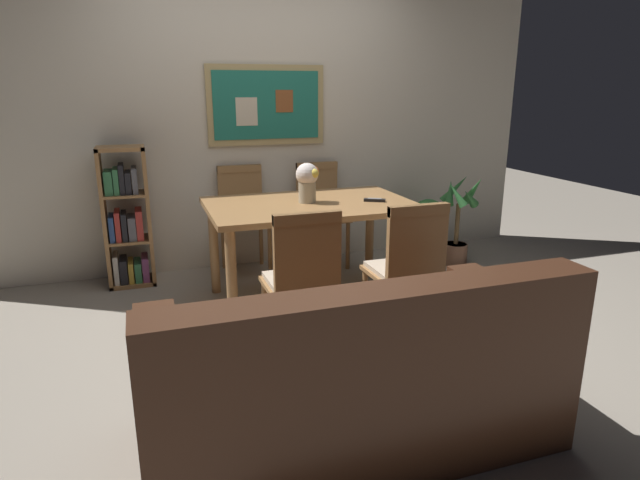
{
  "coord_description": "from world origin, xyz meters",
  "views": [
    {
      "loc": [
        -1.03,
        -3.12,
        1.55
      ],
      "look_at": [
        -0.01,
        -0.13,
        0.65
      ],
      "focal_mm": 29.98,
      "sensor_mm": 36.0,
      "label": 1
    }
  ],
  "objects": [
    {
      "name": "leather_couch",
      "position": [
        -0.21,
        -1.2,
        0.31
      ],
      "size": [
        1.8,
        0.84,
        0.84
      ],
      "color": "#472819",
      "rests_on": "ground_plane"
    },
    {
      "name": "ground_plane",
      "position": [
        0.0,
        0.0,
        0.0
      ],
      "size": [
        12.0,
        12.0,
        0.0
      ],
      "primitive_type": "plane",
      "color": "gray"
    },
    {
      "name": "flower_vase",
      "position": [
        0.11,
        0.49,
        0.92
      ],
      "size": [
        0.17,
        0.17,
        0.28
      ],
      "color": "tan",
      "rests_on": "dining_table"
    },
    {
      "name": "wall_back_with_painting",
      "position": [
        0.0,
        1.55,
        1.3
      ],
      "size": [
        5.2,
        0.14,
        2.6
      ],
      "color": "beige",
      "rests_on": "ground_plane"
    },
    {
      "name": "dining_chair_far_right",
      "position": [
        0.49,
        1.31,
        0.54
      ],
      "size": [
        0.4,
        0.41,
        0.91
      ],
      "color": "#9E7042",
      "rests_on": "ground_plane"
    },
    {
      "name": "potted_ivy",
      "position": [
        1.51,
        1.16,
        0.31
      ],
      "size": [
        0.34,
        0.34,
        0.56
      ],
      "color": "#4C4742",
      "rests_on": "ground_plane"
    },
    {
      "name": "potted_palm",
      "position": [
        1.65,
        0.88,
        0.37
      ],
      "size": [
        0.34,
        0.37,
        0.83
      ],
      "color": "brown",
      "rests_on": "ground_plane"
    },
    {
      "name": "dining_chair_near_right",
      "position": [
        0.47,
        -0.38,
        0.54
      ],
      "size": [
        0.4,
        0.41,
        0.91
      ],
      "color": "#9E7042",
      "rests_on": "ground_plane"
    },
    {
      "name": "bookshelf",
      "position": [
        -1.15,
        1.29,
        0.52
      ],
      "size": [
        0.36,
        0.28,
        1.12
      ],
      "color": "#9E7042",
      "rests_on": "ground_plane"
    },
    {
      "name": "dining_chair_far_left",
      "position": [
        -0.2,
        1.35,
        0.54
      ],
      "size": [
        0.4,
        0.41,
        0.91
      ],
      "color": "#9E7042",
      "rests_on": "ground_plane"
    },
    {
      "name": "tv_remote",
      "position": [
        0.58,
        0.36,
        0.76
      ],
      "size": [
        0.16,
        0.11,
        0.02
      ],
      "color": "black",
      "rests_on": "dining_table"
    },
    {
      "name": "dining_table",
      "position": [
        0.13,
        0.47,
        0.66
      ],
      "size": [
        1.47,
        0.96,
        0.75
      ],
      "color": "#9E7042",
      "rests_on": "ground_plane"
    },
    {
      "name": "dining_chair_near_left",
      "position": [
        -0.19,
        -0.37,
        0.54
      ],
      "size": [
        0.4,
        0.41,
        0.91
      ],
      "color": "#9E7042",
      "rests_on": "ground_plane"
    }
  ]
}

